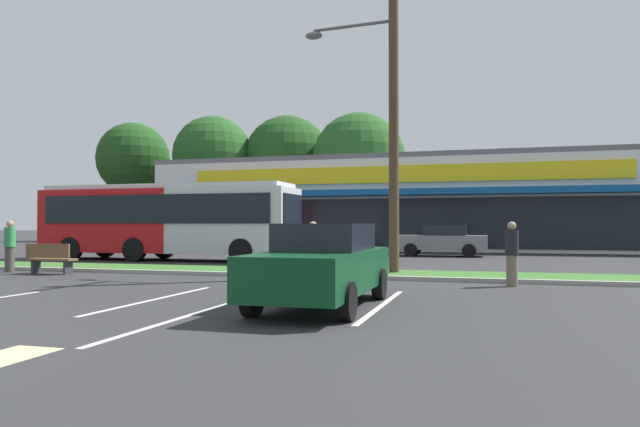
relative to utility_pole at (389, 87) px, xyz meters
name	(u,v)px	position (x,y,z in m)	size (l,w,h in m)	color
grass_median	(222,270)	(-5.46, -0.12, -5.65)	(56.00, 2.20, 0.12)	#386B28
curb_lip	(205,273)	(-5.46, -1.34, -5.65)	(56.00, 0.24, 0.12)	#99968C
parking_stripe_2	(155,299)	(-3.77, -6.86, -5.71)	(0.12, 4.80, 0.01)	silver
parking_stripe_3	(177,319)	(-2.04, -8.98, -5.71)	(0.12, 4.80, 0.01)	silver
parking_stripe_4	(382,305)	(0.90, -6.42, -5.71)	(0.12, 4.80, 0.01)	silver
storefront_building	(408,205)	(-2.34, 21.61, -2.86)	(31.19, 12.80, 5.70)	silver
tree_far_left	(133,159)	(-29.56, 30.95, 2.04)	(6.82, 6.82, 11.18)	#473323
tree_left	(213,156)	(-21.14, 30.66, 2.02)	(7.17, 7.17, 11.33)	#473323
tree_mid_left	(287,159)	(-14.73, 32.77, 1.76)	(7.85, 7.85, 11.41)	#473323
tree_mid	(359,160)	(-7.66, 30.74, 1.29)	(7.84, 7.84, 10.93)	#473323
utility_pole	(389,87)	(0.00, 0.00, 0.00)	(3.05, 2.40, 10.72)	#4C3826
city_bus	(168,219)	(-10.47, 4.97, -3.95)	(11.41, 2.69, 3.25)	#B71414
bus_stop_bench	(50,258)	(-10.32, -2.26, -5.21)	(1.60, 0.45, 0.95)	brown
car_0	(292,239)	(-7.17, 11.99, -4.95)	(4.42, 1.90, 1.46)	black
car_1	(442,240)	(0.65, 11.61, -4.93)	(4.38, 1.87, 1.53)	slate
car_2	(140,238)	(-16.04, 11.38, -4.93)	(4.77, 2.01, 1.53)	#B7B7BC
car_3	(323,264)	(-0.13, -6.93, -4.91)	(1.85, 4.66, 1.57)	#0C3F1E
pedestrian_near_bench	(512,254)	(3.43, -2.13, -4.90)	(0.33, 0.33, 1.62)	#726651
pedestrian_by_pole	(10,246)	(-12.14, -1.99, -4.87)	(0.34, 0.34, 1.68)	#47423D
pedestrian_mid	(313,253)	(-1.41, -3.32, -4.89)	(0.33, 0.33, 1.63)	black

